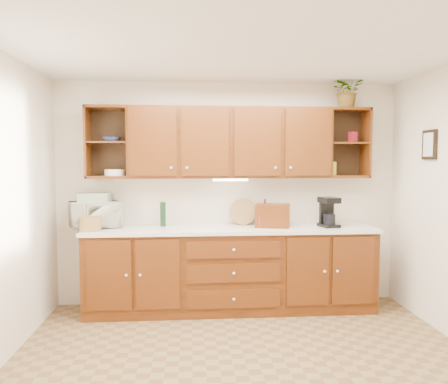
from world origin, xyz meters
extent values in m
plane|color=olive|center=(0.00, 0.00, 0.00)|extent=(4.00, 4.00, 0.00)
plane|color=white|center=(0.00, 0.00, 2.60)|extent=(4.00, 4.00, 0.00)
plane|color=beige|center=(0.00, 1.75, 1.30)|extent=(4.00, 0.00, 4.00)
cube|color=#3C1B06|center=(0.00, 1.45, 0.45)|extent=(3.20, 0.60, 0.90)
cube|color=white|center=(0.00, 1.44, 0.92)|extent=(3.24, 0.64, 0.04)
cube|color=#3C1B06|center=(0.00, 1.58, 1.89)|extent=(2.30, 0.33, 0.80)
cube|color=black|center=(-1.38, 1.74, 1.89)|extent=(0.45, 0.02, 0.80)
cube|color=black|center=(1.38, 1.74, 1.89)|extent=(0.45, 0.02, 0.80)
cube|color=#3C1B06|center=(-1.38, 1.58, 1.89)|extent=(0.43, 0.30, 0.02)
cube|color=#3C1B06|center=(1.38, 1.58, 1.89)|extent=(0.43, 0.30, 0.02)
cube|color=#3C1B06|center=(1.38, 1.58, 2.27)|extent=(0.45, 0.33, 0.03)
cube|color=white|center=(0.00, 1.53, 1.47)|extent=(0.40, 0.05, 0.02)
cube|color=black|center=(1.98, 0.90, 1.85)|extent=(0.03, 0.24, 0.30)
cylinder|color=olive|center=(-1.52, 1.33, 1.02)|extent=(0.27, 0.27, 0.16)
imported|color=beige|center=(-1.52, 1.56, 1.09)|extent=(0.62, 0.53, 0.29)
cube|color=tan|center=(-1.52, 1.56, 1.28)|extent=(0.34, 0.25, 0.10)
cylinder|color=black|center=(-0.77, 1.61, 1.08)|extent=(0.08, 0.08, 0.28)
cylinder|color=olive|center=(0.16, 1.65, 0.95)|extent=(0.31, 0.09, 0.31)
cube|color=#3C1B06|center=(0.47, 1.43, 1.07)|extent=(0.42, 0.33, 0.26)
cylinder|color=#3C1B06|center=(0.40, 1.53, 1.10)|extent=(0.03, 0.03, 0.31)
cylinder|color=#3C1B06|center=(0.40, 1.53, 0.95)|extent=(0.13, 0.13, 0.02)
imported|color=white|center=(0.47, 1.50, 0.99)|extent=(0.15, 0.15, 0.09)
imported|color=white|center=(0.39, 1.61, 0.99)|extent=(0.15, 0.15, 0.09)
imported|color=white|center=(0.33, 1.48, 0.99)|extent=(0.15, 0.15, 0.09)
cylinder|color=maroon|center=(0.32, 1.41, 1.01)|extent=(0.12, 0.12, 0.15)
cylinder|color=white|center=(0.38, 1.40, 1.02)|extent=(0.09, 0.09, 0.17)
cylinder|color=gold|center=(0.52, 1.41, 1.00)|extent=(0.09, 0.09, 0.11)
cube|color=black|center=(1.11, 1.40, 0.96)|extent=(0.22, 0.26, 0.04)
cube|color=black|center=(1.11, 1.49, 1.10)|extent=(0.17, 0.08, 0.29)
cube|color=black|center=(1.11, 1.40, 1.24)|extent=(0.22, 0.26, 0.06)
cylinder|color=black|center=(1.11, 1.38, 1.03)|extent=(0.16, 0.16, 0.13)
imported|color=navy|center=(-1.32, 1.55, 1.92)|extent=(0.22, 0.22, 0.05)
cylinder|color=white|center=(-1.30, 1.58, 1.56)|extent=(0.27, 0.27, 0.07)
cube|color=gold|center=(1.19, 1.55, 1.60)|extent=(0.11, 0.10, 0.16)
cube|color=maroon|center=(1.43, 1.57, 1.96)|extent=(0.10, 0.09, 0.12)
imported|color=#999999|center=(1.35, 1.55, 2.49)|extent=(0.40, 0.36, 0.39)
camera|label=1|loc=(-0.45, -3.39, 1.68)|focal=35.00mm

